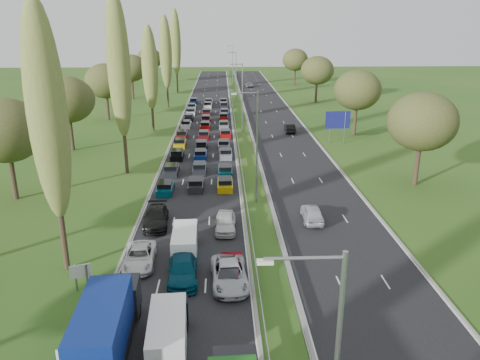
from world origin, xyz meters
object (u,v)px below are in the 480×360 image
object	(u,v)px
near_car_2	(139,257)
direction_sign	(338,121)
blue_lorry	(107,325)
white_van_front	(168,331)
info_sign	(81,274)
near_car_3	(156,217)
white_van_rear	(185,241)

from	to	relation	value
near_car_2	direction_sign	distance (m)	46.93
blue_lorry	white_van_front	xyz separation A→B (m)	(3.43, 0.43, -0.85)
white_van_front	info_sign	world-z (taller)	white_van_front
direction_sign	near_car_2	bearing A→B (deg)	-122.64
near_car_2	direction_sign	bearing A→B (deg)	54.58
near_car_2	white_van_front	world-z (taller)	white_van_front
near_car_3	direction_sign	size ratio (longest dim) A/B	1.06
white_van_front	blue_lorry	bearing A→B (deg)	-176.26
near_car_3	white_van_front	xyz separation A→B (m)	(3.07, -18.01, 0.31)
near_car_3	info_sign	xyz separation A→B (m)	(-3.86, -11.43, 0.55)
white_van_front	white_van_rear	world-z (taller)	white_van_front
near_car_3	info_sign	size ratio (longest dim) A/B	2.62
white_van_front	direction_sign	world-z (taller)	direction_sign
white_van_front	white_van_rear	distance (m)	12.32
blue_lorry	white_van_front	bearing A→B (deg)	4.68
near_car_2	white_van_front	xyz separation A→B (m)	(3.39, -10.26, 0.39)
direction_sign	white_van_front	bearing A→B (deg)	-113.76
near_car_2	near_car_3	xyz separation A→B (m)	(0.32, 7.75, 0.08)
near_car_3	white_van_front	distance (m)	18.27
near_car_2	white_van_front	bearing A→B (deg)	-74.48
near_car_2	blue_lorry	world-z (taller)	blue_lorry
near_car_3	blue_lorry	distance (m)	18.47
near_car_3	white_van_front	bearing A→B (deg)	-83.95
near_car_3	white_van_rear	bearing A→B (deg)	-64.40
white_van_rear	near_car_3	bearing A→B (deg)	117.83
near_car_2	white_van_rear	xyz separation A→B (m)	(3.50, 2.06, 0.31)
near_car_2	direction_sign	xyz separation A→B (m)	(25.27, 39.44, 2.83)
info_sign	white_van_front	bearing A→B (deg)	-43.52
near_car_3	direction_sign	xyz separation A→B (m)	(24.94, 31.70, 2.75)
white_van_front	white_van_rear	bearing A→B (deg)	86.16
white_van_rear	info_sign	world-z (taller)	info_sign
blue_lorry	near_car_2	bearing A→B (deg)	87.41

